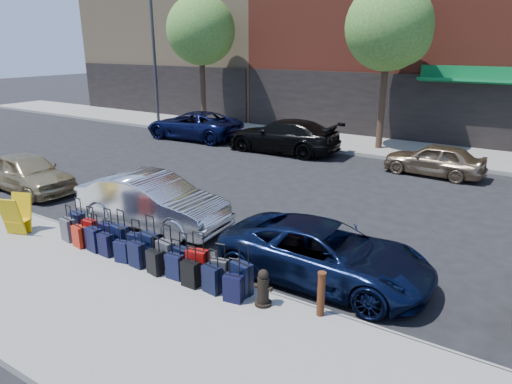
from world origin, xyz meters
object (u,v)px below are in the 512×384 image
Objects in this scene: tree_center at (392,29)px; car_near_2 at (325,253)px; bollard at (321,293)px; car_far_1 at (283,136)px; car_near_0 at (28,173)px; tree_left at (203,32)px; suitcase_front_5 at (149,247)px; display_rack at (17,215)px; car_far_0 at (193,125)px; fire_hydrant at (263,289)px; car_near_1 at (153,201)px; car_far_2 at (434,159)px; streetlight at (156,46)px.

car_near_2 is at bearing -77.09° from tree_center.
bollard is 13.61m from car_far_1.
tree_left is at bearing 13.72° from car_near_0.
bollard is 0.16× the size of car_far_1.
car_far_1 is at bearing 109.53° from suitcase_front_5.
display_rack is at bearing -122.28° from car_near_0.
car_near_0 is at bearing 3.07° from car_far_0.
suitcase_front_5 is 3.12m from fire_hydrant.
tree_center reaches higher than car_far_0.
fire_hydrant is 16.78m from car_far_0.
tree_left reaches higher than car_far_1.
car_near_1 reaches higher than car_near_2.
car_near_0 is (-8.13, -12.53, -4.75)m from tree_center.
car_near_1 is 1.20× the size of car_far_2.
tree_center is 10.00× the size of fire_hydrant.
tree_center is 15.46m from fire_hydrant.
streetlight is 20.69m from car_near_2.
fire_hydrant is at bearing -48.11° from tree_left.
streetlight is at bearing -177.02° from tree_center.
car_far_0 reaches higher than suitcase_front_5.
car_near_0 is at bearing -25.26° from car_far_1.
car_far_2 is at bearing -12.45° from tree_left.
car_near_1 is at bearing -56.82° from tree_left.
fire_hydrant is 0.17× the size of car_near_1.
display_rack is 13.33m from car_far_0.
car_near_0 is at bearing -79.30° from tree_left.
car_near_1 is at bearing 31.30° from car_far_0.
tree_left is at bearing -158.60° from car_far_0.
display_rack is 0.28× the size of car_far_2.
car_far_1 reaches higher than car_far_0.
car_near_2 is at bearing -87.98° from car_near_0.
car_far_1 is at bearing -20.89° from car_near_0.
car_near_1 is 9.90m from car_far_1.
streetlight is at bearing -94.98° from car_far_2.
tree_left is 15.64m from car_near_1.
car_far_0 is (-6.99, 9.98, 0.00)m from car_near_1.
streetlight is at bearing -103.03° from car_far_1.
fire_hydrant is 0.16× the size of car_near_2.
car_near_2 is at bearing 112.09° from bollard.
car_far_2 is (11.12, 9.55, -0.04)m from car_near_0.
tree_left reaches higher than bollard.
car_far_0 is at bearing 130.80° from suitcase_front_5.
car_near_0 is 10.75m from car_far_1.
car_far_0 reaches higher than display_rack.
streetlight is at bearing 133.39° from fire_hydrant.
car_far_0 is 5.55m from car_far_1.
car_far_1 is (5.55, -0.19, 0.04)m from car_far_0.
bollard is 8.20m from display_rack.
suitcase_front_5 is at bearing -92.63° from tree_center.
suitcase_front_5 is 1.25× the size of bollard.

